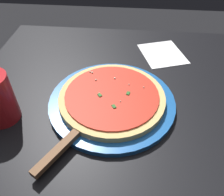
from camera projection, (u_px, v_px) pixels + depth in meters
restaurant_table at (119, 139)px, 0.72m from camera, size 0.84×0.87×0.75m
serving_plate at (112, 102)px, 0.61m from camera, size 0.33×0.33×0.01m
pizza at (112, 97)px, 0.60m from camera, size 0.27×0.27×0.02m
pizza_server at (70, 139)px, 0.51m from camera, size 0.21×0.15×0.01m
napkin_folded_right at (162, 54)px, 0.79m from camera, size 0.18×0.17×0.00m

